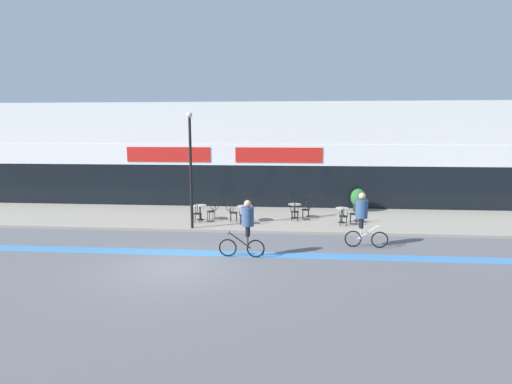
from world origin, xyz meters
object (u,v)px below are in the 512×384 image
Objects in this scene: cafe_chair_2_near at (295,210)px; lamp_post at (191,162)px; bistro_table_1 at (245,210)px; planter_pot at (358,199)px; cafe_chair_3_near at (344,215)px; cyclist_0 at (246,224)px; cyclist_1 at (363,215)px; cafe_chair_0_near at (197,212)px; cafe_chair_3_side at (355,212)px; cafe_chair_0_side at (213,210)px; cafe_chair_1_side at (232,211)px; cafe_chair_2_side at (307,208)px; bistro_table_2 at (295,208)px; bistro_table_0 at (200,209)px; cafe_chair_1_near at (243,214)px; bistro_table_3 at (342,212)px.

cafe_chair_2_near is 5.58m from lamp_post.
planter_pot is (5.88, 2.98, 0.12)m from bistro_table_1.
cafe_chair_3_near is 6.13m from cyclist_0.
cyclist_1 is (2.55, -3.84, 0.66)m from cafe_chair_2_near.
cafe_chair_0_near is 7.56m from cafe_chair_3_side.
cafe_chair_0_side is 1.00× the size of cafe_chair_1_side.
cafe_chair_0_near is 5.49m from cafe_chair_2_side.
cafe_chair_0_side is 4.03m from cafe_chair_2_near.
cafe_chair_3_side is at bearing -171.86° from cafe_chair_0_side.
bistro_table_0 is at bearing -170.04° from bistro_table_2.
cafe_chair_3_near is (4.65, -0.46, -0.04)m from bistro_table_1.
bistro_table_2 is at bearing 7.50° from cafe_chair_2_near.
planter_pot is at bearing -121.96° from cyclist_0.
bistro_table_2 is 0.79× the size of cafe_chair_1_side.
cafe_chair_0_side is 0.43× the size of cyclist_0.
cafe_chair_0_near is (-2.25, -0.44, -0.04)m from bistro_table_1.
bistro_table_2 is 5.83m from lamp_post.
cafe_chair_1_near is 4.65m from cafe_chair_3_near.
cafe_chair_3_side is (0.63, 0.62, 0.00)m from cafe_chair_3_near.
bistro_table_2 is 0.79× the size of cafe_chair_2_near.
cyclist_1 reaches higher than cafe_chair_0_side.
cafe_chair_2_side is 0.72× the size of planter_pot.
lamp_post is (0.00, -1.02, 2.47)m from cafe_chair_0_near.
bistro_table_0 is 0.82× the size of cafe_chair_2_side.
cafe_chair_3_side is at bearing 12.14° from lamp_post.
cafe_chair_0_near is 6.90m from cafe_chair_3_near.
bistro_table_2 is at bearing -160.14° from cafe_chair_0_side.
cafe_chair_2_side is at bearing 0.24° from bistro_table_2.
bistro_table_2 is 0.79× the size of cafe_chair_0_side.
bistro_table_0 is 0.63m from cafe_chair_0_near.
bistro_table_1 is 0.36× the size of cyclist_1.
bistro_table_3 is at bearing 2.08° from bistro_table_1.
cafe_chair_2_side is (0.64, 0.63, 0.00)m from cafe_chair_2_near.
cafe_chair_0_side is 8.01m from planter_pot.
cyclist_0 reaches higher than cafe_chair_1_side.
cafe_chair_2_near and cafe_chair_2_side have the same top height.
cafe_chair_1_near reaches higher than bistro_table_3.
cyclist_1 is (-0.33, -3.62, 0.66)m from cafe_chair_3_side.
cafe_chair_1_side is 7.16m from planter_pot.
cyclist_1 is (7.20, -3.64, 0.65)m from bistro_table_0.
bistro_table_3 is 4.72m from cafe_chair_1_near.
cafe_chair_2_side is at bearing 152.47° from bistro_table_3.
cafe_chair_0_near is at bearing -162.80° from bistro_table_2.
cafe_chair_1_near is 0.42× the size of cyclist_1.
bistro_table_3 is at bearing 3.24° from cafe_chair_3_side.
cafe_chair_2_side is at bearing -17.01° from cafe_chair_3_side.
cafe_chair_3_near is 0.89m from cafe_chair_3_side.
bistro_table_3 is 0.80× the size of cafe_chair_3_near.
cafe_chair_1_side is at bearing -74.82° from cyclist_0.
bistro_table_3 is at bearing -126.48° from cyclist_0.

